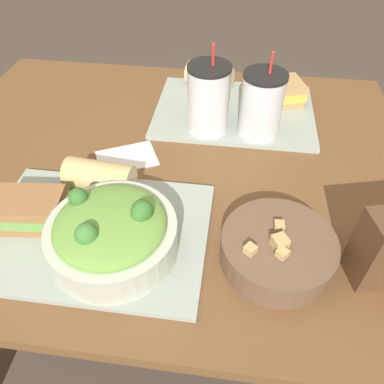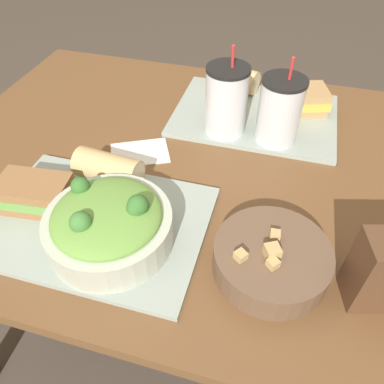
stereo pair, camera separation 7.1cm
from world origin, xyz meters
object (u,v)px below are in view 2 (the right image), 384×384
at_px(sandwich_far, 298,100).
at_px(soup_bowl, 271,258).
at_px(napkin_folded, 140,153).
at_px(salad_bowl, 109,224).
at_px(drink_cup_red, 279,112).
at_px(baguette_far, 235,78).
at_px(drink_cup_dark, 226,103).
at_px(baguette_near, 109,169).
at_px(sandwich_near, 35,194).

bearing_deg(sandwich_far, soup_bowl, -109.09).
distance_m(soup_bowl, napkin_folded, 0.43).
xyz_separation_m(salad_bowl, drink_cup_red, (0.26, 0.41, 0.03)).
distance_m(salad_bowl, baguette_far, 0.64).
relative_size(sandwich_far, baguette_far, 1.17).
xyz_separation_m(salad_bowl, drink_cup_dark, (0.13, 0.41, 0.03)).
relative_size(baguette_far, drink_cup_dark, 0.66).
height_order(baguette_near, drink_cup_red, drink_cup_red).
relative_size(salad_bowl, soup_bowl, 1.13).
bearing_deg(drink_cup_dark, soup_bowl, -66.49).
height_order(salad_bowl, drink_cup_red, drink_cup_red).
relative_size(baguette_near, drink_cup_dark, 0.67).
relative_size(salad_bowl, drink_cup_dark, 1.04).
relative_size(sandwich_near, baguette_near, 1.03).
height_order(salad_bowl, baguette_far, salad_bowl).
bearing_deg(napkin_folded, drink_cup_red, 23.71).
bearing_deg(sandwich_near, baguette_far, 56.86).
bearing_deg(salad_bowl, soup_bowl, 4.85).
bearing_deg(soup_bowl, baguette_far, 106.86).
bearing_deg(napkin_folded, baguette_near, -99.36).
height_order(baguette_near, drink_cup_dark, drink_cup_dark).
xyz_separation_m(soup_bowl, baguette_near, (-0.37, 0.13, 0.02)).
relative_size(sandwich_near, drink_cup_red, 0.73).
bearing_deg(baguette_far, napkin_folded, 170.94).
height_order(baguette_near, baguette_far, same).
xyz_separation_m(sandwich_near, baguette_near, (0.11, 0.11, 0.00)).
distance_m(salad_bowl, napkin_folded, 0.29).
distance_m(salad_bowl, drink_cup_red, 0.49).
relative_size(salad_bowl, drink_cup_red, 1.09).
relative_size(baguette_near, napkin_folded, 0.90).
bearing_deg(soup_bowl, drink_cup_dark, 113.51).
bearing_deg(baguette_near, drink_cup_red, -46.61).
distance_m(baguette_near, drink_cup_red, 0.42).
bearing_deg(salad_bowl, sandwich_near, 166.53).
bearing_deg(drink_cup_red, sandwich_far, 74.06).
height_order(salad_bowl, baguette_near, salad_bowl).
bearing_deg(sandwich_far, drink_cup_dark, -157.88).
xyz_separation_m(drink_cup_dark, drink_cup_red, (0.13, 0.00, -0.01)).
bearing_deg(drink_cup_red, salad_bowl, -122.25).
bearing_deg(soup_bowl, drink_cup_red, 95.55).
xyz_separation_m(soup_bowl, napkin_folded, (-0.35, 0.25, -0.03)).
height_order(baguette_near, sandwich_far, baguette_near).
bearing_deg(sandwich_near, soup_bowl, -8.27).
xyz_separation_m(sandwich_far, drink_cup_dark, (-0.17, -0.15, 0.05)).
bearing_deg(soup_bowl, sandwich_near, 177.71).
relative_size(baguette_far, drink_cup_red, 0.69).
distance_m(soup_bowl, baguette_near, 0.39).
distance_m(sandwich_near, drink_cup_red, 0.58).
bearing_deg(baguette_near, baguette_far, -15.80).
relative_size(salad_bowl, sandwich_far, 1.35).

